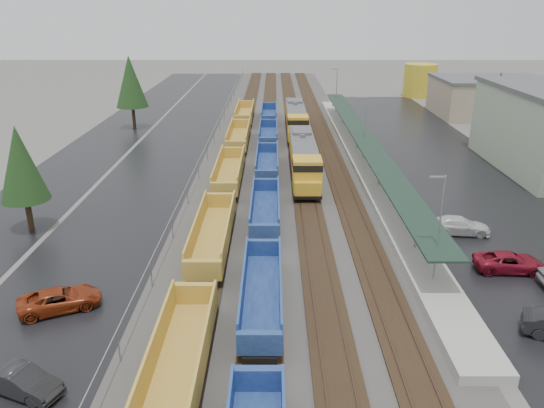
{
  "coord_description": "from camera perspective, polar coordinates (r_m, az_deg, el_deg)",
  "views": [
    {
      "loc": [
        -1.29,
        -11.65,
        17.98
      ],
      "look_at": [
        -1.4,
        30.87,
        2.0
      ],
      "focal_mm": 35.0,
      "sensor_mm": 36.0,
      "label": 1
    }
  ],
  "objects": [
    {
      "name": "locomotive_lead",
      "position": [
        58.22,
        3.4,
        4.9
      ],
      "size": [
        2.82,
        18.58,
        4.21
      ],
      "color": "black",
      "rests_on": "ground"
    },
    {
      "name": "parked_car_east_c",
      "position": [
        46.94,
        19.5,
        -2.21
      ],
      "size": [
        2.59,
        5.21,
        1.46
      ],
      "primitive_type": "imported",
      "rotation": [
        0.0,
        0.0,
        1.46
      ],
      "color": "silver",
      "rests_on": "ground"
    },
    {
      "name": "west_road",
      "position": [
        77.58,
        -17.75,
        6.22
      ],
      "size": [
        9.0,
        160.0,
        0.02
      ],
      "primitive_type": "cube",
      "color": "black",
      "rests_on": "ground"
    },
    {
      "name": "west_parking_lot",
      "position": [
        75.13,
        -10.43,
        6.42
      ],
      "size": [
        10.0,
        160.0,
        0.02
      ],
      "primitive_type": "cube",
      "color": "black",
      "rests_on": "ground"
    },
    {
      "name": "tree_west_near",
      "position": [
        48.08,
        -25.43,
        3.92
      ],
      "size": [
        3.96,
        3.96,
        9.0
      ],
      "color": "#332316",
      "rests_on": "ground"
    },
    {
      "name": "distant_hills",
      "position": [
        227.77,
        12.29,
        15.62
      ],
      "size": [
        301.0,
        140.0,
        25.2
      ],
      "color": "#425340",
      "rests_on": "ground"
    },
    {
      "name": "parked_car_east_b",
      "position": [
        41.89,
        24.17,
        -5.74
      ],
      "size": [
        2.58,
        5.07,
        1.37
      ],
      "primitive_type": "imported",
      "rotation": [
        0.0,
        0.0,
        1.51
      ],
      "color": "maroon",
      "rests_on": "ground"
    },
    {
      "name": "tree_west_far",
      "position": [
        85.18,
        -14.98,
        12.6
      ],
      "size": [
        4.84,
        4.84,
        11.0
      ],
      "color": "#332316",
      "rests_on": "ground"
    },
    {
      "name": "trackbed",
      "position": [
        73.85,
        1.16,
        6.63
      ],
      "size": [
        14.6,
        160.0,
        0.22
      ],
      "color": "black",
      "rests_on": "ground"
    },
    {
      "name": "station_platform",
      "position": [
        64.93,
        9.75,
        4.89
      ],
      "size": [
        3.0,
        80.0,
        8.0
      ],
      "color": "#9E9B93",
      "rests_on": "ground"
    },
    {
      "name": "tree_east",
      "position": [
        76.43,
        23.08,
        10.33
      ],
      "size": [
        4.4,
        4.4,
        10.0
      ],
      "color": "#332316",
      "rests_on": "ground"
    },
    {
      "name": "east_commuter_lot",
      "position": [
        67.34,
        17.73,
        4.13
      ],
      "size": [
        16.0,
        100.0,
        0.02
      ],
      "primitive_type": "cube",
      "color": "black",
      "rests_on": "ground"
    },
    {
      "name": "locomotive_trail",
      "position": [
        78.62,
        2.58,
        9.04
      ],
      "size": [
        2.82,
        18.58,
        4.21
      ],
      "color": "black",
      "rests_on": "ground"
    },
    {
      "name": "well_string_blue",
      "position": [
        46.66,
        -0.73,
        -0.61
      ],
      "size": [
        2.46,
        98.74,
        2.18
      ],
      "color": "navy",
      "rests_on": "ground"
    },
    {
      "name": "parked_car_west_c",
      "position": [
        36.26,
        -21.85,
        -9.51
      ],
      "size": [
        4.2,
        5.51,
        1.39
      ],
      "primitive_type": "imported",
      "rotation": [
        0.0,
        0.0,
        2.01
      ],
      "color": "maroon",
      "rests_on": "ground"
    },
    {
      "name": "well_string_yellow",
      "position": [
        49.27,
        -5.34,
        0.56
      ],
      "size": [
        2.66,
        95.96,
        2.36
      ],
      "color": "gold",
      "rests_on": "ground"
    },
    {
      "name": "chainlink_fence",
      "position": [
        72.44,
        -6.41,
        7.41
      ],
      "size": [
        0.08,
        160.04,
        2.02
      ],
      "color": "gray",
      "rests_on": "ground"
    },
    {
      "name": "ballast_strip",
      "position": [
        73.87,
        1.16,
        6.54
      ],
      "size": [
        20.0,
        160.0,
        0.08
      ],
      "primitive_type": "cube",
      "color": "#302D2B",
      "rests_on": "ground"
    },
    {
      "name": "parked_car_west_b",
      "position": [
        29.99,
        -25.31,
        -16.9
      ],
      "size": [
        2.91,
        4.42,
        1.38
      ],
      "primitive_type": "imported",
      "rotation": [
        0.0,
        0.0,
        1.19
      ],
      "color": "black",
      "rests_on": "ground"
    },
    {
      "name": "storage_tank",
      "position": [
        117.1,
        15.62,
        12.68
      ],
      "size": [
        6.68,
        6.68,
        6.68
      ],
      "primitive_type": "cylinder",
      "color": "gold",
      "rests_on": "ground"
    }
  ]
}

